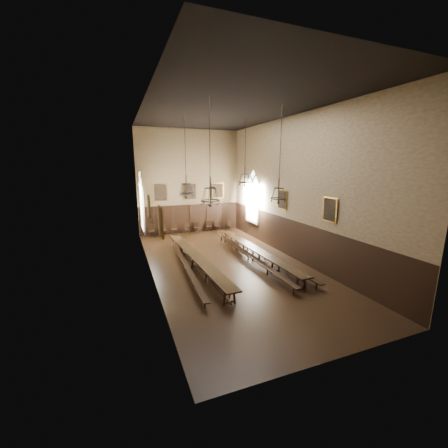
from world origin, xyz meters
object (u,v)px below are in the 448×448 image
table_right (256,254)px  bench_left_outer (185,266)px  chair_0 (152,233)px  bench_left_inner (203,263)px  table_left (196,262)px  bench_right_inner (248,256)px  chair_4 (196,230)px  chair_2 (174,231)px  chandelier_back_right (245,178)px  bench_right_outer (265,256)px  chandelier_front_left (210,194)px  chair_7 (229,227)px  chandelier_front_right (279,192)px  chair_6 (217,228)px  chair_5 (209,228)px  chandelier_back_left (186,189)px  chair_1 (165,232)px  chair_3 (187,231)px

table_right → bench_left_outer: bearing=-178.5°
chair_0 → bench_left_inner: bearing=-65.2°
table_left → bench_right_inner: table_left is taller
chair_4 → chair_2: bearing=-161.0°
bench_left_outer → chandelier_back_right: chandelier_back_right is taller
bench_right_outer → chandelier_front_left: size_ratio=2.09×
bench_left_outer → chair_0: chair_0 is taller
table_left → chair_7: (5.51, 8.46, -0.15)m
chandelier_front_right → chair_2: bearing=108.3°
table_left → chair_6: chair_6 is taller
bench_right_outer → chair_5: (-0.93, 8.70, 0.02)m
bench_left_outer → bench_left_inner: (1.14, 0.21, -0.02)m
table_right → chandelier_back_left: bearing=143.8°
chair_1 → chandelier_front_left: (0.59, -10.93, 4.34)m
chair_6 → bench_left_outer: bearing=-126.1°
bench_left_outer → chair_7: (6.19, 8.61, -0.01)m
bench_right_inner → chair_3: 8.55m
bench_right_inner → chair_4: 8.43m
chandelier_back_left → chandelier_front_left: (-0.08, -5.22, 0.14)m
chair_1 → chandelier_back_left: bearing=-97.1°
chair_6 → chair_2: bearing=174.8°
chandelier_back_right → chair_1: bearing=128.1°
chair_5 → chair_4: bearing=-167.5°
bench_left_outer → bench_right_outer: bearing=-1.3°
table_right → chair_6: chair_6 is taller
chair_1 → chair_4: chair_4 is taller
table_left → chair_6: size_ratio=11.68×
chair_2 → chandelier_front_right: chandelier_front_right is taller
chair_6 → chandelier_front_right: (-0.45, -10.86, 4.30)m
chandelier_front_left → table_left: bearing=92.5°
bench_left_inner → chair_3: chair_3 is taller
bench_right_outer → chair_5: chair_5 is taller
table_right → chair_0: 10.11m
bench_right_inner → chair_0: 9.76m
chair_3 → chandelier_front_right: size_ratio=0.19×
bench_left_outer → chair_4: 9.09m
chandelier_back_left → chair_5: bearing=59.5°
bench_left_inner → chair_0: chair_0 is taller
table_left → bench_left_outer: (-0.68, -0.15, -0.13)m
chair_1 → chandelier_front_right: (4.40, -10.85, 4.29)m
chair_0 → chair_2: chair_2 is taller
bench_left_outer → chair_6: 9.96m
chandelier_back_right → bench_right_inner: bearing=-108.9°
chair_1 → chair_5: (4.04, 0.00, 0.03)m
bench_left_inner → chandelier_back_left: (-0.27, 2.67, 4.22)m
chair_2 → chair_7: 5.18m
table_right → chair_4: bearing=100.7°
chandelier_front_right → chair_4: bearing=98.3°
chair_7 → chandelier_back_left: bearing=-117.8°
table_right → chandelier_front_right: 4.82m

